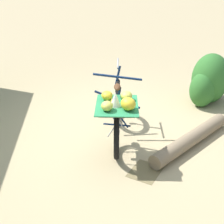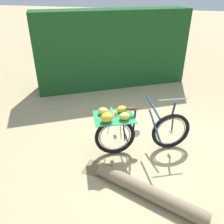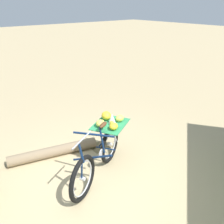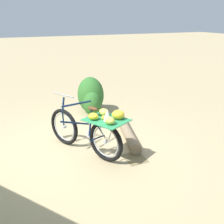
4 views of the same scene
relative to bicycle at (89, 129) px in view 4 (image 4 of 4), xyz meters
name	(u,v)px [view 4 (image 4 of 4)]	position (x,y,z in m)	size (l,w,h in m)	color
ground_plane	(71,153)	(0.16, 0.30, -0.49)	(60.00, 60.00, 0.00)	tan
bicycle	(89,129)	(0.00, 0.00, 0.00)	(1.71, 1.10, 1.03)	black
fallen_log	(127,131)	(0.43, -0.99, -0.39)	(0.21, 0.21, 1.72)	#7F6B51
shrub_cluster	(91,97)	(2.12, -0.80, -0.08)	(0.98, 0.67, 0.93)	#2D6628
leaf_litter_patch	(135,158)	(-0.50, -0.68, -0.49)	(0.44, 0.36, 0.01)	olive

